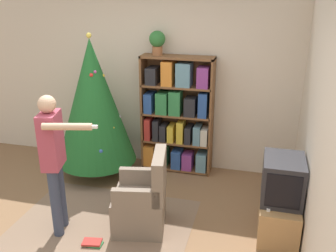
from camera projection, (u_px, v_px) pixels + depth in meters
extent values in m
plane|color=#846042|center=(113.00, 245.00, 3.97)|extent=(14.00, 14.00, 0.00)
cube|color=beige|center=(165.00, 80.00, 5.46)|extent=(8.00, 0.10, 2.60)
cube|color=beige|center=(329.00, 154.00, 3.05)|extent=(0.10, 8.00, 2.60)
cube|color=#7F6651|center=(101.00, 228.00, 4.26)|extent=(2.01, 1.66, 0.01)
cube|color=brown|center=(144.00, 112.00, 5.48)|extent=(0.03, 0.30, 1.70)
cube|color=brown|center=(211.00, 118.00, 5.24)|extent=(0.03, 0.30, 1.70)
cube|color=brown|center=(178.00, 57.00, 5.07)|extent=(1.02, 0.30, 0.03)
cube|color=brown|center=(179.00, 112.00, 5.49)|extent=(1.02, 0.01, 1.70)
cube|color=brown|center=(177.00, 166.00, 5.65)|extent=(0.99, 0.30, 0.03)
cube|color=orange|center=(151.00, 154.00, 5.67)|extent=(0.15, 0.28, 0.31)
cube|color=#2D7A42|center=(163.00, 156.00, 5.61)|extent=(0.13, 0.24, 0.29)
cube|color=#284C93|center=(177.00, 159.00, 5.56)|extent=(0.14, 0.22, 0.27)
cube|color=#843889|center=(188.00, 161.00, 5.52)|extent=(0.14, 0.22, 0.25)
cube|color=#5B899E|center=(202.00, 161.00, 5.49)|extent=(0.14, 0.28, 0.27)
cube|color=brown|center=(177.00, 141.00, 5.50)|extent=(0.99, 0.30, 0.03)
cube|color=#B22D28|center=(149.00, 128.00, 5.51)|extent=(0.08, 0.24, 0.32)
cube|color=#232328|center=(157.00, 129.00, 5.48)|extent=(0.08, 0.23, 0.31)
cube|color=#232328|center=(164.00, 132.00, 5.47)|extent=(0.09, 0.24, 0.24)
cube|color=gold|center=(172.00, 133.00, 5.44)|extent=(0.09, 0.23, 0.25)
cube|color=gold|center=(181.00, 131.00, 5.39)|extent=(0.09, 0.23, 0.31)
cube|color=#232328|center=(189.00, 134.00, 5.40)|extent=(0.09, 0.27, 0.25)
cube|color=#5B899E|center=(198.00, 134.00, 5.36)|extent=(0.10, 0.27, 0.27)
cube|color=beige|center=(205.00, 136.00, 5.32)|extent=(0.09, 0.22, 0.24)
cube|color=brown|center=(177.00, 114.00, 5.35)|extent=(0.99, 0.30, 0.03)
cube|color=#284C93|center=(150.00, 102.00, 5.39)|extent=(0.12, 0.28, 0.28)
cube|color=#2D7A42|center=(163.00, 102.00, 5.32)|extent=(0.16, 0.26, 0.31)
cube|color=#2D7A42|center=(176.00, 103.00, 5.25)|extent=(0.16, 0.21, 0.34)
cube|color=#232328|center=(191.00, 106.00, 5.22)|extent=(0.15, 0.22, 0.26)
cube|color=#284C93|center=(204.00, 104.00, 5.18)|extent=(0.12, 0.26, 0.34)
cube|color=brown|center=(177.00, 86.00, 5.21)|extent=(0.99, 0.30, 0.03)
cube|color=#232328|center=(153.00, 75.00, 5.23)|extent=(0.15, 0.27, 0.24)
cube|color=orange|center=(168.00, 73.00, 5.16)|extent=(0.15, 0.27, 0.34)
cube|color=#5B899E|center=(184.00, 74.00, 5.11)|extent=(0.20, 0.26, 0.32)
cube|color=#843889|center=(203.00, 77.00, 5.03)|extent=(0.15, 0.21, 0.28)
cube|color=tan|center=(278.00, 215.00, 4.13)|extent=(0.42, 0.78, 0.42)
cube|color=#28282D|center=(283.00, 179.00, 3.97)|extent=(0.42, 0.53, 0.48)
cube|color=black|center=(283.00, 192.00, 3.73)|extent=(0.35, 0.01, 0.37)
cube|color=white|center=(268.00, 208.00, 3.87)|extent=(0.04, 0.12, 0.02)
cylinder|color=#4C3323|center=(99.00, 169.00, 5.51)|extent=(0.36, 0.36, 0.10)
cylinder|color=brown|center=(98.00, 163.00, 5.47)|extent=(0.08, 0.08, 0.12)
cone|color=#1E6028|center=(94.00, 102.00, 5.15)|extent=(1.12, 1.12, 1.74)
sphere|color=silver|center=(119.00, 117.00, 5.26)|extent=(0.06, 0.06, 0.06)
sphere|color=gold|center=(113.00, 128.00, 5.05)|extent=(0.04, 0.04, 0.04)
sphere|color=red|center=(99.00, 90.00, 5.32)|extent=(0.05, 0.05, 0.05)
sphere|color=silver|center=(98.00, 79.00, 5.21)|extent=(0.04, 0.04, 0.04)
sphere|color=red|center=(91.00, 75.00, 4.87)|extent=(0.05, 0.05, 0.05)
sphere|color=#B74C93|center=(95.00, 72.00, 4.89)|extent=(0.04, 0.04, 0.04)
sphere|color=#335BB2|center=(101.00, 151.00, 4.95)|extent=(0.06, 0.06, 0.06)
sphere|color=gold|center=(103.00, 76.00, 5.01)|extent=(0.05, 0.05, 0.05)
sphere|color=#E5CC4C|center=(89.00, 35.00, 4.83)|extent=(0.07, 0.07, 0.07)
cube|color=#7A6B5B|center=(139.00, 211.00, 4.21)|extent=(0.66, 0.66, 0.42)
cube|color=#7A6B5B|center=(159.00, 175.00, 4.04)|extent=(0.23, 0.57, 0.50)
cube|color=#7A6B5B|center=(141.00, 176.00, 4.33)|extent=(0.51, 0.18, 0.20)
cube|color=#7A6B5B|center=(136.00, 198.00, 3.88)|extent=(0.51, 0.18, 0.20)
cylinder|color=#38425B|center=(60.00, 194.00, 4.18)|extent=(0.11, 0.11, 0.80)
cylinder|color=#38425B|center=(56.00, 203.00, 4.01)|extent=(0.11, 0.11, 0.80)
cube|color=#AD4256|center=(51.00, 140.00, 3.85)|extent=(0.25, 0.35, 0.60)
cylinder|color=#DBAD89|center=(57.00, 136.00, 4.05)|extent=(0.07, 0.07, 0.48)
cylinder|color=#DBAD89|center=(67.00, 127.00, 3.58)|extent=(0.48, 0.18, 0.07)
cube|color=white|center=(92.00, 127.00, 3.58)|extent=(0.12, 0.06, 0.03)
sphere|color=#DBAD89|center=(47.00, 104.00, 3.72)|extent=(0.18, 0.18, 0.18)
cylinder|color=#935B38|center=(157.00, 51.00, 5.11)|extent=(0.14, 0.14, 0.12)
sphere|color=#2D7033|center=(157.00, 39.00, 5.05)|extent=(0.22, 0.22, 0.22)
cube|color=#5B899E|center=(125.00, 188.00, 5.08)|extent=(0.19, 0.16, 0.03)
cube|color=beige|center=(125.00, 186.00, 5.07)|extent=(0.23, 0.15, 0.03)
cube|color=#2D7A42|center=(93.00, 244.00, 3.98)|extent=(0.20, 0.12, 0.02)
cube|color=#B22D28|center=(92.00, 242.00, 3.98)|extent=(0.22, 0.16, 0.02)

